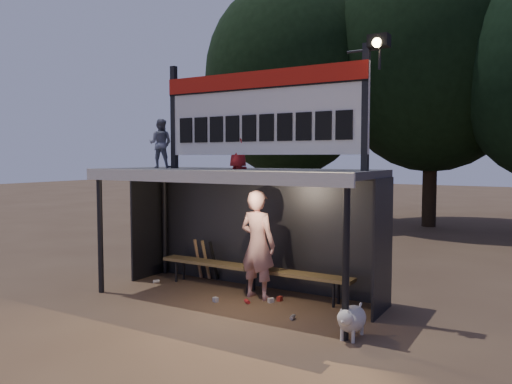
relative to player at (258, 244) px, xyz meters
The scene contains 12 objects.
ground 1.06m from the player, 139.58° to the right, with size 80.00×80.00×0.00m, color brown.
player is the anchor object (origin of this frame).
child_a 2.68m from the player, 169.92° to the right, with size 0.45×0.35×0.93m, color slate.
child_b 1.85m from the player, 148.21° to the right, with size 0.46×0.30×0.95m, color #A3191B.
dugout_shelter 0.93m from the player, behind, with size 5.10×2.08×2.32m.
scoreboard_assembly 2.38m from the player, 48.64° to the right, with size 4.10×0.27×1.99m.
bench 0.69m from the player, 138.05° to the left, with size 4.00×0.35×0.48m.
tree_left 11.57m from the player, 113.91° to the left, with size 6.46×6.46×9.27m.
tree_mid 12.39m from the player, 86.51° to the left, with size 7.22×7.22×10.36m.
dog 2.49m from the player, 26.64° to the right, with size 0.36×0.81×0.49m.
bats 1.74m from the player, 160.46° to the left, with size 0.47×0.32×0.84m.
litter 1.00m from the player, 114.90° to the right, with size 3.47×0.90×0.08m.
Camera 1 is at (4.77, -7.34, 2.53)m, focal length 35.00 mm.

